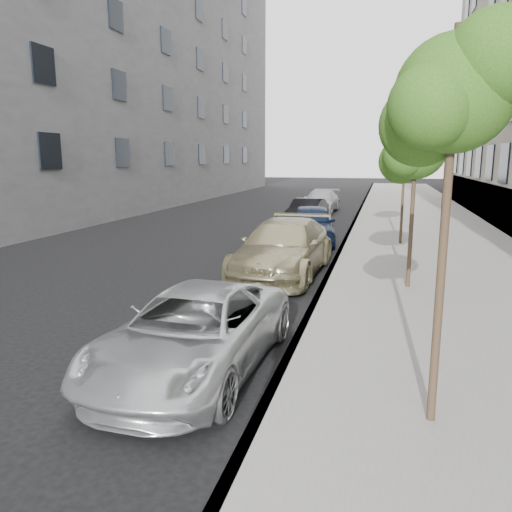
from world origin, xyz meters
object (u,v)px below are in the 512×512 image
at_px(sedan_rear, 321,201).
at_px(sedan_blue, 312,224).
at_px(tree_far, 407,127).
at_px(tree_near, 457,94).
at_px(tree_mid, 417,148).
at_px(sedan_black, 307,212).
at_px(minivan, 194,332).
at_px(suv, 284,248).

bearing_deg(sedan_rear, sedan_blue, -81.69).
bearing_deg(tree_far, sedan_rear, 111.16).
relative_size(tree_near, tree_mid, 1.09).
bearing_deg(sedan_black, sedan_rear, 96.46).
bearing_deg(sedan_blue, tree_mid, -70.91).
height_order(minivan, sedan_black, sedan_black).
bearing_deg(minivan, sedan_black, 95.33).
bearing_deg(sedan_blue, minivan, -98.04).
bearing_deg(sedan_blue, suv, -97.73).
relative_size(tree_far, suv, 0.94).
bearing_deg(sedan_blue, sedan_rear, 87.52).
height_order(suv, sedan_blue, suv).
xyz_separation_m(sedan_black, sedan_rear, (-0.08, 6.05, 0.03)).
bearing_deg(tree_far, suv, -121.40).
height_order(tree_near, minivan, tree_near).
bearing_deg(tree_near, suv, 113.78).
bearing_deg(sedan_rear, suv, -83.43).
xyz_separation_m(tree_mid, suv, (-3.33, 1.05, -2.68)).
distance_m(tree_far, sedan_rear, 12.59).
height_order(tree_near, suv, tree_near).
relative_size(minivan, sedan_black, 1.16).
bearing_deg(sedan_rear, sedan_black, -86.23).
relative_size(tree_near, tree_far, 0.92).
xyz_separation_m(sedan_blue, sedan_rear, (-1.03, 11.17, -0.07)).
bearing_deg(suv, tree_mid, -14.71).
height_order(minivan, sedan_blue, sedan_blue).
relative_size(tree_near, suv, 0.86).
bearing_deg(sedan_black, tree_near, -71.02).
relative_size(tree_mid, sedan_black, 1.08).
xyz_separation_m(tree_far, minivan, (-3.39, -12.09, -3.67)).
bearing_deg(tree_mid, minivan, -121.26).
relative_size(tree_near, sedan_rear, 0.99).
height_order(tree_far, minivan, tree_far).
distance_m(tree_near, suv, 8.82).
xyz_separation_m(sedan_blue, sedan_black, (-0.95, 5.11, -0.09)).
bearing_deg(suv, sedan_blue, 92.81).
xyz_separation_m(tree_mid, sedan_blue, (-3.33, 6.58, -2.71)).
distance_m(tree_mid, tree_far, 6.56).
bearing_deg(minivan, tree_near, -12.57).
relative_size(tree_far, minivan, 1.10).
xyz_separation_m(suv, sedan_rear, (-1.03, 16.70, -0.10)).
bearing_deg(tree_far, tree_mid, -90.00).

